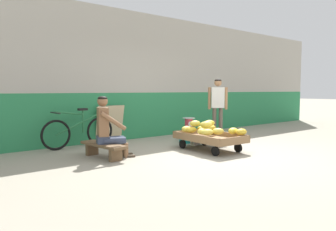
# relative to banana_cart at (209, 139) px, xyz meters

# --- Properties ---
(ground_plane) EXTENTS (80.00, 80.00, 0.00)m
(ground_plane) POSITION_rel_banana_cart_xyz_m (-0.16, -0.49, -0.24)
(ground_plane) COLOR gray
(back_wall) EXTENTS (16.00, 0.30, 3.22)m
(back_wall) POSITION_rel_banana_cart_xyz_m (-0.16, 2.47, 1.37)
(back_wall) COLOR #287F4C
(back_wall) RESTS_ON ground
(banana_cart) EXTENTS (0.93, 1.49, 0.36)m
(banana_cart) POSITION_rel_banana_cart_xyz_m (0.00, 0.00, 0.00)
(banana_cart) COLOR #8E6B47
(banana_cart) RESTS_ON ground
(banana_pile) EXTENTS (0.89, 1.25, 0.26)m
(banana_pile) POSITION_rel_banana_cart_xyz_m (-0.05, -0.01, 0.22)
(banana_pile) COLOR yellow
(banana_pile) RESTS_ON banana_cart
(low_bench) EXTENTS (0.40, 1.12, 0.27)m
(low_bench) POSITION_rel_banana_cart_xyz_m (-2.08, 0.71, -0.04)
(low_bench) COLOR brown
(low_bench) RESTS_ON ground
(vendor_seated) EXTENTS (0.73, 0.61, 1.14)m
(vendor_seated) POSITION_rel_banana_cart_xyz_m (-2.00, 0.68, 0.33)
(vendor_seated) COLOR brown
(vendor_seated) RESTS_ON ground
(plastic_crate) EXTENTS (0.36, 0.28, 0.30)m
(plastic_crate) POSITION_rel_banana_cart_xyz_m (0.34, 1.00, -0.09)
(plastic_crate) COLOR #19847F
(plastic_crate) RESTS_ON ground
(weighing_scale) EXTENTS (0.30, 0.30, 0.29)m
(weighing_scale) POSITION_rel_banana_cart_xyz_m (0.34, 1.00, 0.21)
(weighing_scale) COLOR #28282D
(weighing_scale) RESTS_ON plastic_crate
(bicycle_near_left) EXTENTS (1.66, 0.48, 0.86)m
(bicycle_near_left) POSITION_rel_banana_cart_xyz_m (-1.97, 2.02, 0.11)
(bicycle_near_left) COLOR black
(bicycle_near_left) RESTS_ON ground
(sign_board) EXTENTS (0.70, 0.21, 0.89)m
(sign_board) POSITION_rel_banana_cart_xyz_m (-1.07, 2.27, 0.20)
(sign_board) COLOR #C6B289
(sign_board) RESTS_ON ground
(customer_adult) EXTENTS (0.37, 0.37, 1.53)m
(customer_adult) POSITION_rel_banana_cart_xyz_m (1.28, 0.94, 0.71)
(customer_adult) COLOR brown
(customer_adult) RESTS_ON ground
(shopping_bag) EXTENTS (0.18, 0.12, 0.24)m
(shopping_bag) POSITION_rel_banana_cart_xyz_m (0.19, 0.64, -0.12)
(shopping_bag) COLOR silver
(shopping_bag) RESTS_ON ground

